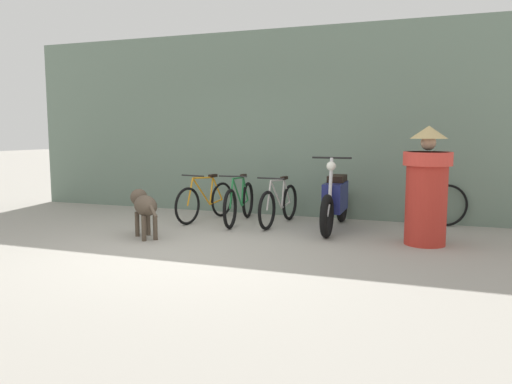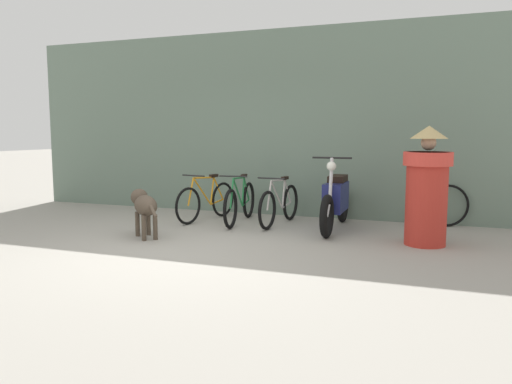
{
  "view_description": "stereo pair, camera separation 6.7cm",
  "coord_description": "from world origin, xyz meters",
  "px_view_note": "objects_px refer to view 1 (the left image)",
  "views": [
    {
      "loc": [
        3.02,
        -5.52,
        1.5
      ],
      "look_at": [
        0.6,
        1.18,
        0.65
      ],
      "focal_mm": 35.0,
      "sensor_mm": 36.0,
      "label": 1
    },
    {
      "loc": [
        3.08,
        -5.5,
        1.5
      ],
      "look_at": [
        0.6,
        1.18,
        0.65
      ],
      "focal_mm": 35.0,
      "sensor_mm": 36.0,
      "label": 2
    }
  ],
  "objects_px": {
    "motorcycle": "(335,200)",
    "stray_dog": "(144,205)",
    "person_in_robes": "(427,186)",
    "bicycle_0": "(206,201)",
    "bicycle_2": "(279,205)",
    "bicycle_1": "(239,203)",
    "spare_tire_left": "(447,205)"
  },
  "relations": [
    {
      "from": "stray_dog",
      "to": "person_in_robes",
      "type": "height_order",
      "value": "person_in_robes"
    },
    {
      "from": "bicycle_1",
      "to": "motorcycle",
      "type": "bearing_deg",
      "value": 83.87
    },
    {
      "from": "motorcycle",
      "to": "stray_dog",
      "type": "relative_size",
      "value": 2.36
    },
    {
      "from": "bicycle_1",
      "to": "stray_dog",
      "type": "bearing_deg",
      "value": -35.18
    },
    {
      "from": "person_in_robes",
      "to": "spare_tire_left",
      "type": "bearing_deg",
      "value": -107.1
    },
    {
      "from": "person_in_robes",
      "to": "bicycle_0",
      "type": "bearing_deg",
      "value": -16.79
    },
    {
      "from": "bicycle_2",
      "to": "spare_tire_left",
      "type": "xyz_separation_m",
      "value": [
        2.57,
        0.77,
        0.01
      ]
    },
    {
      "from": "person_in_robes",
      "to": "bicycle_1",
      "type": "bearing_deg",
      "value": -18.64
    },
    {
      "from": "bicycle_2",
      "to": "stray_dog",
      "type": "bearing_deg",
      "value": -38.9
    },
    {
      "from": "motorcycle",
      "to": "person_in_robes",
      "type": "xyz_separation_m",
      "value": [
        1.34,
        -0.64,
        0.34
      ]
    },
    {
      "from": "bicycle_1",
      "to": "spare_tire_left",
      "type": "height_order",
      "value": "bicycle_1"
    },
    {
      "from": "bicycle_0",
      "to": "bicycle_1",
      "type": "xyz_separation_m",
      "value": [
        0.63,
        -0.02,
        0.0
      ]
    },
    {
      "from": "bicycle_0",
      "to": "motorcycle",
      "type": "height_order",
      "value": "motorcycle"
    },
    {
      "from": "bicycle_0",
      "to": "bicycle_2",
      "type": "relative_size",
      "value": 0.97
    },
    {
      "from": "bicycle_2",
      "to": "person_in_robes",
      "type": "xyz_separation_m",
      "value": [
        2.28,
        -0.72,
        0.46
      ]
    },
    {
      "from": "bicycle_2",
      "to": "motorcycle",
      "type": "xyz_separation_m",
      "value": [
        0.94,
        -0.08,
        0.13
      ]
    },
    {
      "from": "bicycle_1",
      "to": "stray_dog",
      "type": "relative_size",
      "value": 2.01
    },
    {
      "from": "bicycle_1",
      "to": "person_in_robes",
      "type": "height_order",
      "value": "person_in_robes"
    },
    {
      "from": "bicycle_1",
      "to": "bicycle_0",
      "type": "bearing_deg",
      "value": -97.5
    },
    {
      "from": "bicycle_2",
      "to": "stray_dog",
      "type": "distance_m",
      "value": 2.22
    },
    {
      "from": "stray_dog",
      "to": "bicycle_0",
      "type": "bearing_deg",
      "value": -56.25
    },
    {
      "from": "bicycle_1",
      "to": "spare_tire_left",
      "type": "distance_m",
      "value": 3.35
    },
    {
      "from": "bicycle_0",
      "to": "bicycle_2",
      "type": "xyz_separation_m",
      "value": [
        1.3,
        0.04,
        -0.01
      ]
    },
    {
      "from": "person_in_robes",
      "to": "spare_tire_left",
      "type": "relative_size",
      "value": 2.33
    },
    {
      "from": "bicycle_1",
      "to": "spare_tire_left",
      "type": "xyz_separation_m",
      "value": [
        3.24,
        0.84,
        0.0
      ]
    },
    {
      "from": "bicycle_0",
      "to": "motorcycle",
      "type": "distance_m",
      "value": 2.24
    },
    {
      "from": "bicycle_0",
      "to": "spare_tire_left",
      "type": "distance_m",
      "value": 3.96
    },
    {
      "from": "bicycle_2",
      "to": "person_in_robes",
      "type": "bearing_deg",
      "value": 77.54
    },
    {
      "from": "bicycle_1",
      "to": "spare_tire_left",
      "type": "bearing_deg",
      "value": 98.84
    },
    {
      "from": "motorcycle",
      "to": "stray_dog",
      "type": "bearing_deg",
      "value": -59.53
    },
    {
      "from": "stray_dog",
      "to": "bicycle_2",
      "type": "bearing_deg",
      "value": -91.69
    },
    {
      "from": "spare_tire_left",
      "to": "person_in_robes",
      "type": "bearing_deg",
      "value": -101.05
    }
  ]
}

